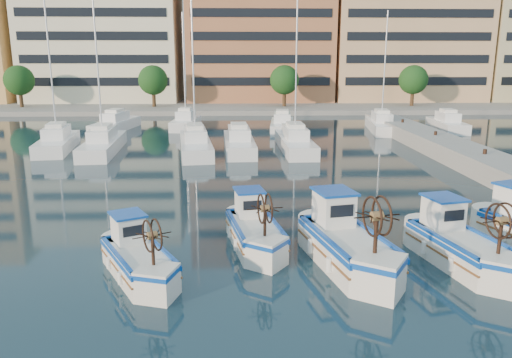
{
  "coord_description": "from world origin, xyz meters",
  "views": [
    {
      "loc": [
        -2.51,
        -16.24,
        7.01
      ],
      "look_at": [
        -1.67,
        6.57,
        1.5
      ],
      "focal_mm": 35.0,
      "sensor_mm": 36.0,
      "label": 1
    }
  ],
  "objects_px": {
    "fishing_boat_b": "(254,229)",
    "fishing_boat_c": "(346,242)",
    "fishing_boat_a": "(138,256)",
    "fishing_boat_d": "(459,243)"
  },
  "relations": [
    {
      "from": "fishing_boat_b",
      "to": "fishing_boat_c",
      "type": "bearing_deg",
      "value": -41.11
    },
    {
      "from": "fishing_boat_a",
      "to": "fishing_boat_b",
      "type": "distance_m",
      "value": 4.69
    },
    {
      "from": "fishing_boat_a",
      "to": "fishing_boat_d",
      "type": "height_order",
      "value": "fishing_boat_d"
    },
    {
      "from": "fishing_boat_b",
      "to": "fishing_boat_a",
      "type": "bearing_deg",
      "value": -157.5
    },
    {
      "from": "fishing_boat_c",
      "to": "fishing_boat_d",
      "type": "height_order",
      "value": "fishing_boat_c"
    },
    {
      "from": "fishing_boat_d",
      "to": "fishing_boat_c",
      "type": "bearing_deg",
      "value": 166.21
    },
    {
      "from": "fishing_boat_a",
      "to": "fishing_boat_b",
      "type": "relative_size",
      "value": 0.95
    },
    {
      "from": "fishing_boat_a",
      "to": "fishing_boat_c",
      "type": "distance_m",
      "value": 7.09
    },
    {
      "from": "fishing_boat_b",
      "to": "fishing_boat_d",
      "type": "xyz_separation_m",
      "value": [
        7.06,
        -1.98,
        0.06
      ]
    },
    {
      "from": "fishing_boat_c",
      "to": "fishing_boat_d",
      "type": "relative_size",
      "value": 1.1
    }
  ]
}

